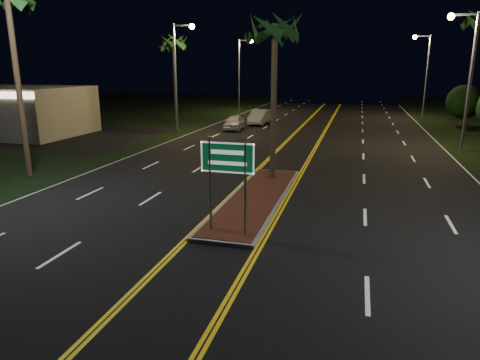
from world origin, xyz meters
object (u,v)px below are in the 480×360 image
(streetlight_left_mid, at_px, (179,66))
(car_far, at_px, (259,116))
(median_island, at_px, (256,198))
(palm_median, at_px, (275,29))
(highway_sign, at_px, (227,167))
(palm_left_far, at_px, (174,43))
(palm_right_far, at_px, (478,21))
(streetlight_right_far, at_px, (424,67))
(streetlight_right_mid, at_px, (465,66))
(car_near, at_px, (234,121))
(shrub_far, at_px, (464,102))
(streetlight_left_far, at_px, (242,67))

(streetlight_left_mid, xyz_separation_m, car_far, (4.97, 8.27, -4.82))
(median_island, height_order, palm_median, palm_median)
(highway_sign, xyz_separation_m, palm_left_far, (-12.80, 25.20, 5.34))
(palm_right_far, distance_m, car_far, 20.35)
(highway_sign, distance_m, streetlight_right_far, 40.74)
(streetlight_right_mid, bearing_deg, streetlight_right_far, 90.00)
(highway_sign, bearing_deg, car_near, 105.62)
(highway_sign, height_order, streetlight_right_far, streetlight_right_far)
(palm_right_far, height_order, shrub_far, palm_right_far)
(median_island, height_order, streetlight_left_mid, streetlight_left_mid)
(palm_left_far, distance_m, car_near, 9.12)
(highway_sign, distance_m, car_far, 30.05)
(streetlight_left_mid, bearing_deg, streetlight_right_far, 40.30)
(palm_median, bearing_deg, palm_right_far, 56.72)
(streetlight_left_mid, bearing_deg, streetlight_right_mid, -5.38)
(highway_sign, relative_size, streetlight_right_mid, 0.36)
(streetlight_right_mid, relative_size, palm_right_far, 0.87)
(car_far, bearing_deg, streetlight_right_far, 30.72)
(shrub_far, distance_m, car_near, 22.42)
(highway_sign, relative_size, streetlight_left_far, 0.36)
(palm_median, distance_m, palm_left_far, 21.69)
(streetlight_left_far, bearing_deg, streetlight_left_mid, -90.00)
(streetlight_left_mid, distance_m, streetlight_right_mid, 21.32)
(palm_left_far, height_order, palm_right_far, palm_right_far)
(streetlight_left_mid, relative_size, streetlight_left_far, 1.00)
(streetlight_left_far, relative_size, streetlight_right_far, 1.00)
(streetlight_left_mid, relative_size, streetlight_right_far, 1.00)
(car_far, bearing_deg, car_near, -106.05)
(streetlight_right_mid, height_order, palm_right_far, palm_right_far)
(streetlight_left_mid, xyz_separation_m, car_near, (3.66, 3.66, -4.90))
(streetlight_right_far, height_order, shrub_far, streetlight_right_far)
(median_island, distance_m, streetlight_left_far, 38.89)
(highway_sign, bearing_deg, streetlight_left_far, 104.44)
(streetlight_left_mid, xyz_separation_m, streetlight_left_far, (0.00, 20.00, 0.00))
(streetlight_left_far, height_order, palm_left_far, streetlight_left_far)
(car_near, bearing_deg, streetlight_left_mid, -140.03)
(palm_median, bearing_deg, streetlight_right_far, 71.38)
(car_near, bearing_deg, palm_left_far, 171.67)
(streetlight_right_mid, bearing_deg, highway_sign, -118.93)
(streetlight_right_far, distance_m, palm_median, 33.28)
(streetlight_left_far, distance_m, shrub_far, 25.90)
(highway_sign, relative_size, streetlight_left_mid, 0.36)
(car_near, bearing_deg, median_island, -76.44)
(palm_left_far, bearing_deg, streetlight_right_far, 30.88)
(streetlight_left_far, xyz_separation_m, car_near, (3.66, -16.34, -4.90))
(streetlight_left_far, xyz_separation_m, streetlight_right_far, (21.23, -2.00, 0.00))
(highway_sign, height_order, palm_median, palm_median)
(streetlight_right_mid, height_order, car_far, streetlight_right_mid)
(streetlight_left_far, relative_size, streetlight_right_mid, 1.00)
(highway_sign, bearing_deg, car_far, 100.84)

